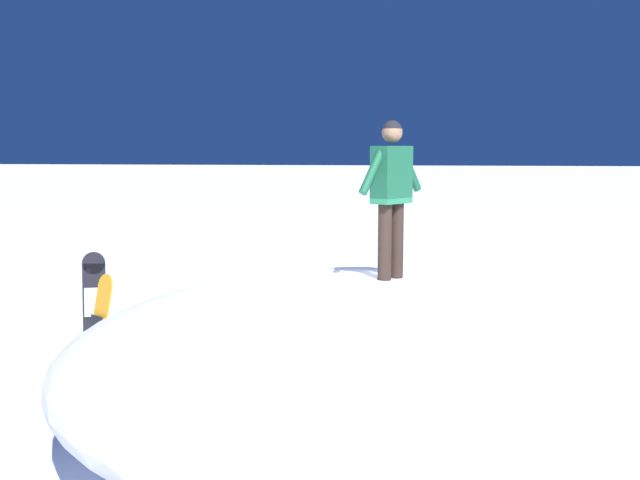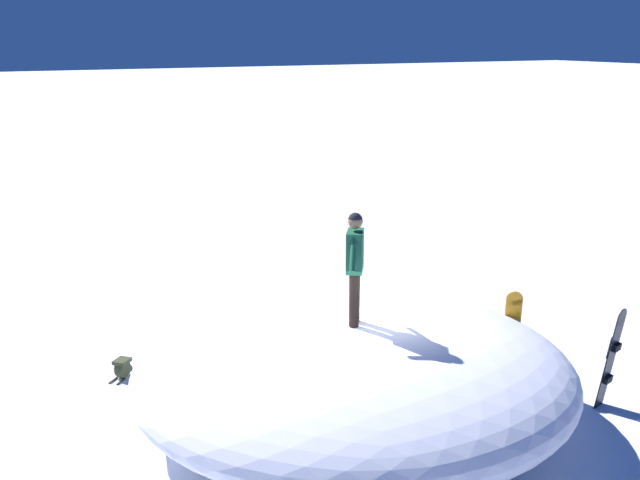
% 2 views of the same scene
% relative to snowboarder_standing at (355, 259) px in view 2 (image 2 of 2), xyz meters
% --- Properties ---
extents(ground, '(240.00, 240.00, 0.00)m').
position_rel_snowboarder_standing_xyz_m(ground, '(0.43, -0.21, -2.62)').
color(ground, white).
extents(snow_mound, '(6.97, 7.03, 1.66)m').
position_rel_snowboarder_standing_xyz_m(snow_mound, '(0.18, -0.10, -1.78)').
color(snow_mound, white).
rests_on(snow_mound, ground).
extents(snowboarder_standing, '(0.85, 0.63, 1.61)m').
position_rel_snowboarder_standing_xyz_m(snowboarder_standing, '(0.00, 0.00, 0.00)').
color(snowboarder_standing, black).
rests_on(snowboarder_standing, snow_mound).
extents(snowboard_primary_upright, '(0.35, 0.36, 1.67)m').
position_rel_snowboarder_standing_xyz_m(snowboard_primary_upright, '(-1.27, -3.83, -1.75)').
color(snowboard_primary_upright, black).
rests_on(snowboard_primary_upright, ground).
extents(snowboard_secondary_upright, '(0.46, 0.43, 1.65)m').
position_rel_snowboarder_standing_xyz_m(snowboard_secondary_upright, '(0.21, -3.13, -1.76)').
color(snowboard_secondary_upright, orange).
rests_on(snowboard_secondary_upright, ground).
extents(backpack_near, '(0.49, 0.50, 0.33)m').
position_rel_snowboarder_standing_xyz_m(backpack_near, '(3.44, 2.50, -2.45)').
color(backpack_near, '#383D23').
rests_on(backpack_near, ground).
extents(backpack_far, '(0.68, 0.45, 0.38)m').
position_rel_snowboarder_standing_xyz_m(backpack_far, '(3.35, -1.67, -2.42)').
color(backpack_far, '#1E2333').
rests_on(backpack_far, ground).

